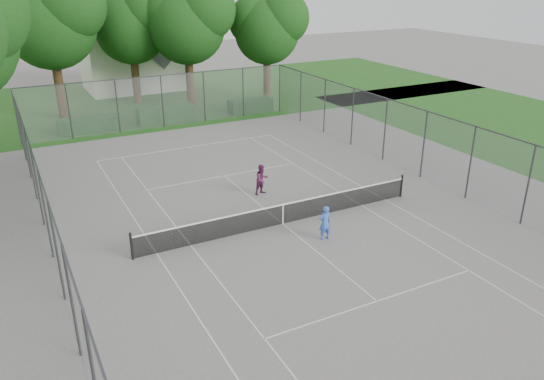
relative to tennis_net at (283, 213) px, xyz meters
name	(u,v)px	position (x,y,z in m)	size (l,w,h in m)	color
ground	(283,224)	(0.00, 0.00, -0.51)	(120.00, 120.00, 0.00)	slate
grass_far	(132,100)	(0.00, 26.00, -0.51)	(60.00, 20.00, 0.00)	#1B4B15
court_markings	(283,224)	(0.00, 0.00, -0.50)	(11.03, 23.83, 0.01)	silver
tennis_net	(283,213)	(0.00, 0.00, 0.00)	(12.87, 0.10, 1.10)	black
perimeter_fence	(283,185)	(0.00, 0.00, 1.30)	(18.08, 34.08, 3.52)	#38383D
tree_far_left	(50,15)	(-5.68, 22.67, 6.60)	(7.20, 6.58, 10.35)	#322212
tree_far_midleft	(131,21)	(0.29, 24.78, 5.84)	(6.43, 5.87, 9.25)	#322212
tree_far_midright	(188,19)	(3.83, 21.95, 6.06)	(6.65, 6.08, 9.57)	#322212
tree_far_right	(268,26)	(10.13, 21.09, 5.35)	(5.94, 5.43, 8.54)	#322212
hedge_left	(89,124)	(-4.76, 18.18, -0.03)	(3.89, 1.17, 0.97)	#144016
hedge_mid	(165,114)	(0.40, 17.99, 0.09)	(3.83, 1.10, 1.20)	#144016
hedge_right	(250,105)	(7.01, 17.97, -0.02)	(3.30, 1.21, 0.99)	#144016
house	(130,43)	(1.32, 30.45, 3.51)	(8.02, 6.21, 9.98)	white
girl_player	(325,223)	(0.83, -1.95, 0.21)	(0.53, 0.35, 1.44)	blue
woman_player	(262,179)	(0.69, 3.36, 0.23)	(0.72, 0.56, 1.48)	#63214E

